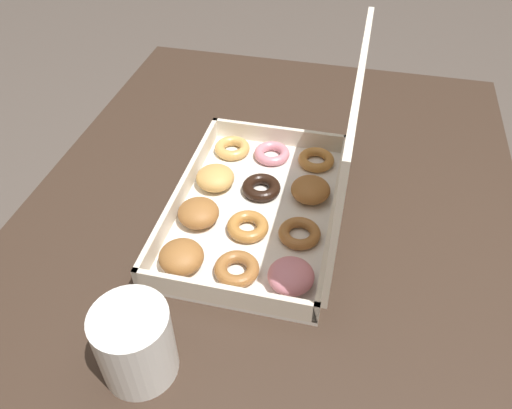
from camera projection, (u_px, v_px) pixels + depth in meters
name	position (u px, v px, depth m)	size (l,w,h in m)	color
dining_table	(260.00, 291.00, 0.80)	(1.14, 0.76, 0.76)	#38281E
donut_box	(274.00, 194.00, 0.73)	(0.36, 0.25, 0.26)	silver
coffee_mug	(135.00, 343.00, 0.54)	(0.09, 0.09, 0.10)	white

